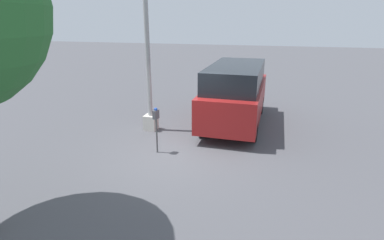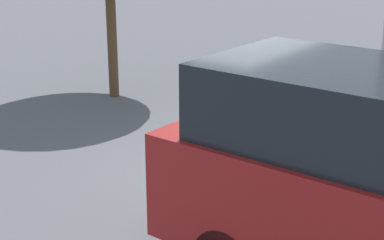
% 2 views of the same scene
% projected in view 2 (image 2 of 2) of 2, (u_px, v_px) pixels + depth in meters
% --- Properties ---
extents(ground_plane, '(80.00, 80.00, 0.00)m').
position_uv_depth(ground_plane, '(216.00, 179.00, 8.57)').
color(ground_plane, '#4C4C51').
extents(parking_meter_near, '(0.22, 0.15, 1.41)m').
position_uv_depth(parking_meter_near, '(239.00, 102.00, 8.66)').
color(parking_meter_near, '#4C4C4C').
rests_on(parking_meter_near, ground).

